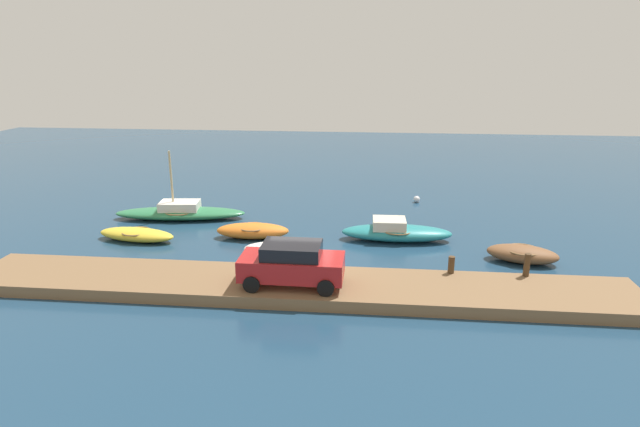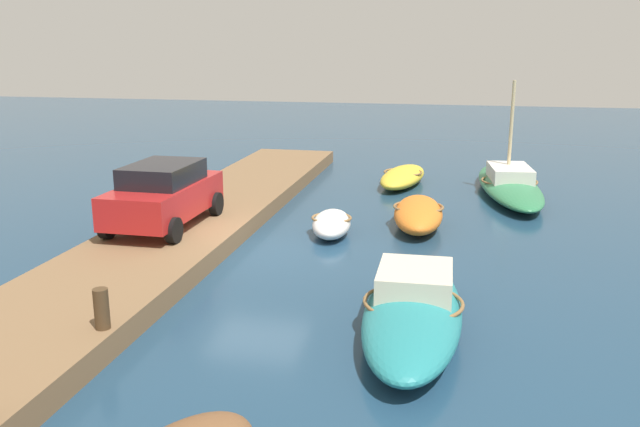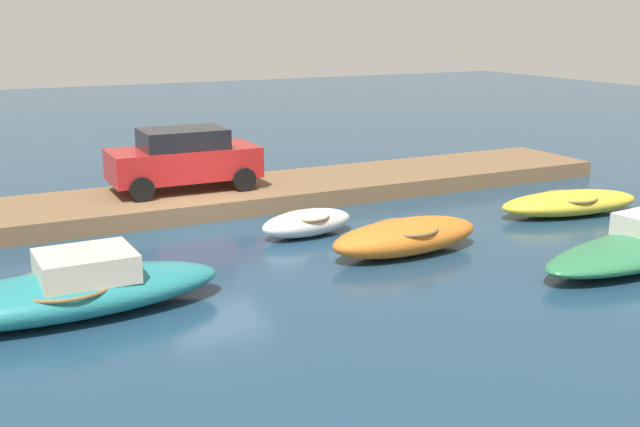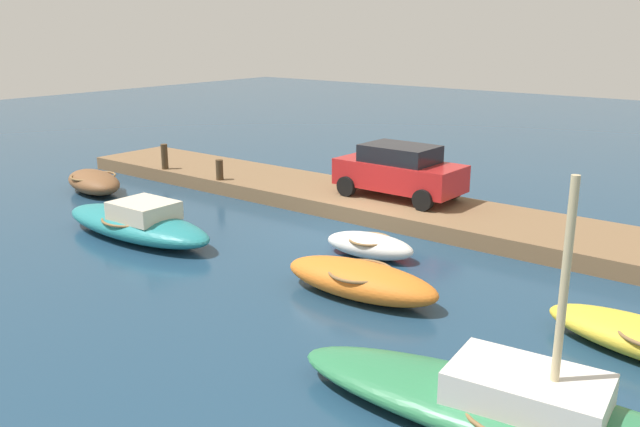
% 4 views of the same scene
% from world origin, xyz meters
% --- Properties ---
extents(ground_plane, '(84.00, 84.00, 0.00)m').
position_xyz_m(ground_plane, '(0.00, 0.00, 0.00)').
color(ground_plane, navy).
extents(dock_platform, '(26.32, 3.30, 0.48)m').
position_xyz_m(dock_platform, '(0.00, -2.19, 0.24)').
color(dock_platform, brown).
rests_on(dock_platform, ground_plane).
extents(sailboat_green, '(7.51, 2.63, 3.91)m').
position_xyz_m(sailboat_green, '(-7.96, 6.70, 0.39)').
color(sailboat_green, '#2D7A4C').
rests_on(sailboat_green, ground_plane).
extents(rowboat_orange, '(3.77, 1.59, 0.77)m').
position_xyz_m(rowboat_orange, '(-3.13, 3.89, 0.39)').
color(rowboat_orange, orange).
rests_on(rowboat_orange, ground_plane).
extents(rowboat_yellow, '(4.18, 1.90, 0.63)m').
position_xyz_m(rowboat_yellow, '(-8.87, 2.93, 0.32)').
color(rowboat_yellow, gold).
rests_on(rowboat_yellow, ground_plane).
extents(motorboat_teal, '(5.57, 1.88, 1.11)m').
position_xyz_m(motorboat_teal, '(4.11, 4.29, 0.45)').
color(motorboat_teal, teal).
rests_on(motorboat_teal, ground_plane).
extents(dinghy_white, '(2.50, 1.32, 0.62)m').
position_xyz_m(dinghy_white, '(-1.82, 1.61, 0.32)').
color(dinghy_white, white).
rests_on(dinghy_white, ground_plane).
extents(mooring_post_west, '(0.26, 0.26, 0.71)m').
position_xyz_m(mooring_post_west, '(6.15, -0.79, 0.83)').
color(mooring_post_west, '#47331E').
rests_on(mooring_post_west, dock_platform).
extents(parked_car, '(4.00, 2.02, 1.67)m').
position_xyz_m(parked_car, '(-0.12, -2.52, 1.34)').
color(parked_car, '#B21E1E').
rests_on(parked_car, dock_platform).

